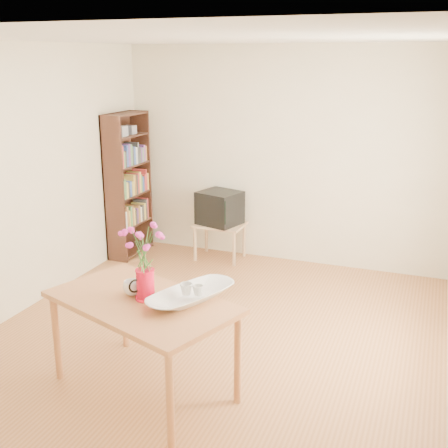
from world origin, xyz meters
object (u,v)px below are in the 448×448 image
at_px(pitcher, 145,285).
at_px(television, 220,207).
at_px(mug, 132,288).
at_px(table, 142,310).
at_px(bowl, 191,271).

distance_m(pitcher, television, 2.96).
distance_m(pitcher, mug, 0.15).
height_order(table, mug, mug).
bearing_deg(mug, table, 142.48).
bearing_deg(mug, pitcher, 157.49).
bearing_deg(television, bowl, -56.49).
relative_size(pitcher, bowl, 0.49).
relative_size(bowl, television, 0.85).
xyz_separation_m(table, bowl, (0.34, 0.13, 0.31)).
xyz_separation_m(pitcher, mug, (-0.13, 0.03, -0.05)).
bearing_deg(bowl, pitcher, -162.68).
xyz_separation_m(pitcher, television, (-0.55, 2.90, -0.19)).
bearing_deg(television, mug, -65.46).
relative_size(mug, television, 0.24).
distance_m(mug, bowl, 0.49).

